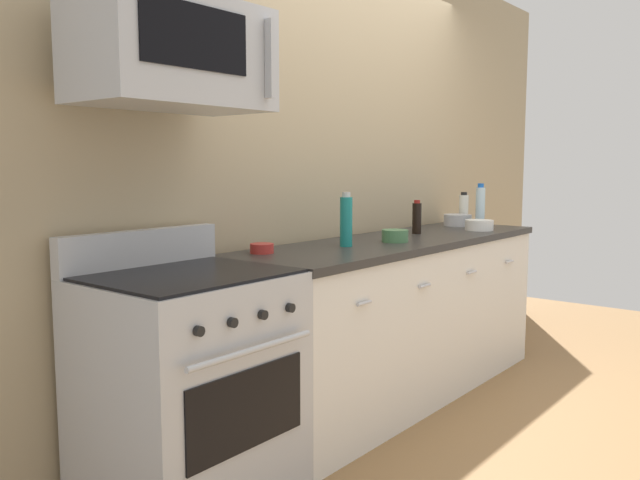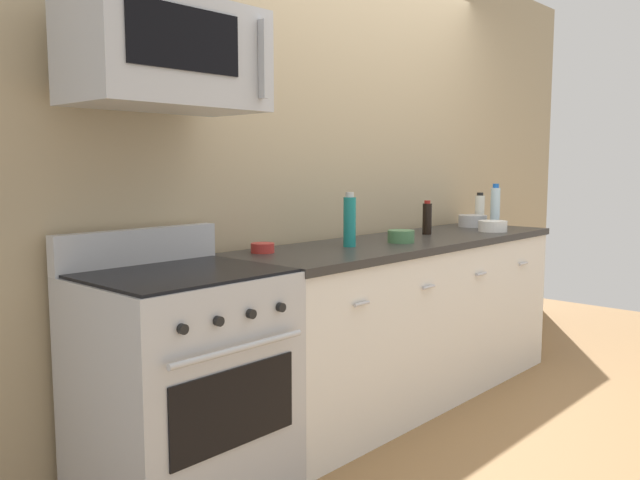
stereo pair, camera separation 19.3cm
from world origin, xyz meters
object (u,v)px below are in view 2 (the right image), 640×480
bottle_water_clear (495,207)px  bowl_white_ceramic (493,226)px  range_oven (182,383)px  bottle_soy_sauce_dark (427,218)px  bottle_sparkling_teal (350,221)px  bowl_green_glaze (401,236)px  bottle_vinegar_white (480,210)px  bowl_steel_prep (473,221)px  bowl_red_small (263,248)px  microwave (167,56)px

bottle_water_clear → bowl_white_ceramic: bottle_water_clear is taller
range_oven → bottle_soy_sauce_dark: bottle_soy_sauce_dark is taller
bottle_sparkling_teal → bowl_green_glaze: bearing=-15.1°
bowl_green_glaze → bowl_white_ceramic: 0.89m
bottle_vinegar_white → bowl_white_ceramic: size_ratio=1.27×
bowl_white_ceramic → bowl_steel_prep: (0.20, 0.26, 0.01)m
bottle_soy_sauce_dark → bowl_steel_prep: bearing=4.4°
bowl_green_glaze → bowl_steel_prep: bearing=9.3°
bottle_soy_sauce_dark → bottle_water_clear: (0.62, -0.12, 0.04)m
bowl_steel_prep → bowl_white_ceramic: bearing=-128.5°
bottle_water_clear → bottle_sparkling_teal: bearing=176.7°
bottle_vinegar_white → bowl_steel_prep: 0.17m
bottle_soy_sauce_dark → bowl_red_small: size_ratio=1.82×
bowl_red_small → bottle_vinegar_white: bearing=-1.0°
microwave → bowl_green_glaze: size_ratio=5.14×
bottle_sparkling_teal → bowl_white_ceramic: bottle_sparkling_teal is taller
range_oven → bottle_soy_sauce_dark: 1.92m
microwave → bottle_soy_sauce_dark: 1.98m
bottle_sparkling_teal → bottle_soy_sauce_dark: bearing=3.0°
bowl_steel_prep → bottle_vinegar_white: bearing=12.1°
bottle_vinegar_white → bowl_steel_prep: bearing=-167.9°
bowl_red_small → bowl_steel_prep: (1.87, -0.07, 0.02)m
bottle_water_clear → bowl_green_glaze: bearing=-179.6°
bottle_water_clear → bowl_white_ceramic: (-0.19, -0.09, -0.10)m
bottle_soy_sauce_dark → bowl_white_ceramic: bottle_soy_sauce_dark is taller
bottle_vinegar_white → bowl_steel_prep: size_ratio=1.19×
bowl_red_small → bowl_steel_prep: 1.88m
microwave → bottle_vinegar_white: 2.73m
bottle_soy_sauce_dark → bowl_red_small: bottle_soy_sauce_dark is taller
range_oven → bowl_green_glaze: bearing=-3.0°
bottle_vinegar_white → bowl_red_small: 2.03m
bottle_water_clear → bottle_sparkling_teal: (-1.40, 0.08, -0.01)m
bottle_water_clear → bowl_steel_prep: 0.20m
microwave → bottle_water_clear: bearing=-2.5°
range_oven → bottle_vinegar_white: bottle_vinegar_white is taller
bowl_red_small → bowl_steel_prep: bowl_steel_prep is taller
range_oven → bowl_white_ceramic: range_oven is taller
bottle_soy_sauce_dark → bottle_sparkling_teal: (-0.78, -0.04, 0.03)m
bottle_vinegar_white → bowl_white_ceramic: bottle_vinegar_white is taller
microwave → bottle_water_clear: size_ratio=2.52×
range_oven → bottle_sparkling_teal: bearing=0.9°
bowl_green_glaze → bowl_steel_prep: bowl_steel_prep is taller
bottle_soy_sauce_dark → bowl_steel_prep: size_ratio=1.07×
bowl_steel_prep → bowl_red_small: bearing=177.9°
microwave → bowl_white_ceramic: size_ratio=4.16×
bowl_red_small → bottle_soy_sauce_dark: bearing=-5.3°
bottle_soy_sauce_dark → range_oven: bearing=-178.2°
bowl_white_ceramic → bowl_red_small: (-1.67, 0.32, -0.01)m
bowl_steel_prep → bottle_water_clear: bearing=-93.9°
range_oven → bowl_steel_prep: (2.47, 0.11, 0.49)m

